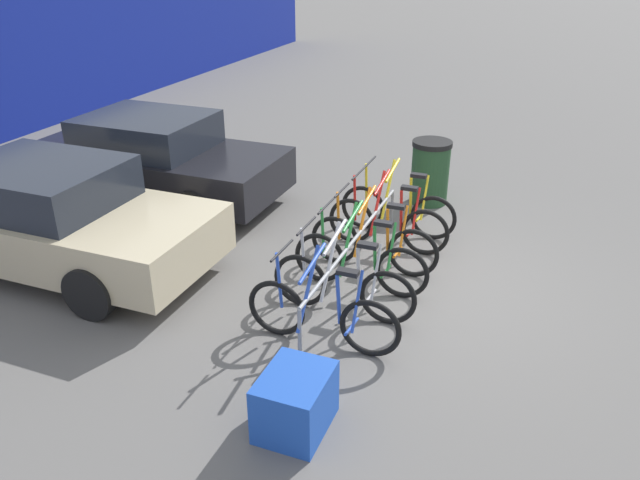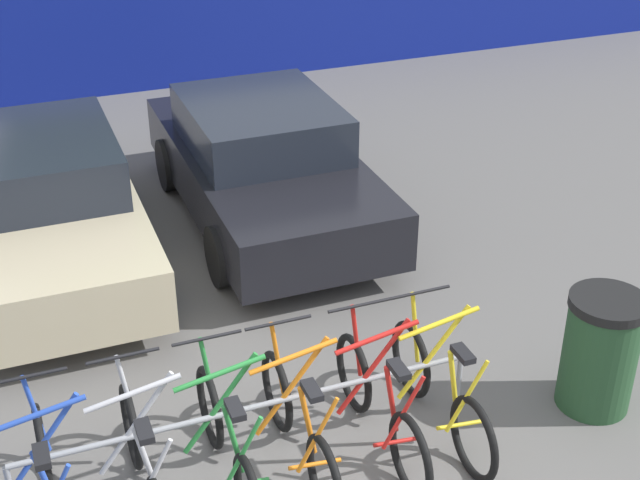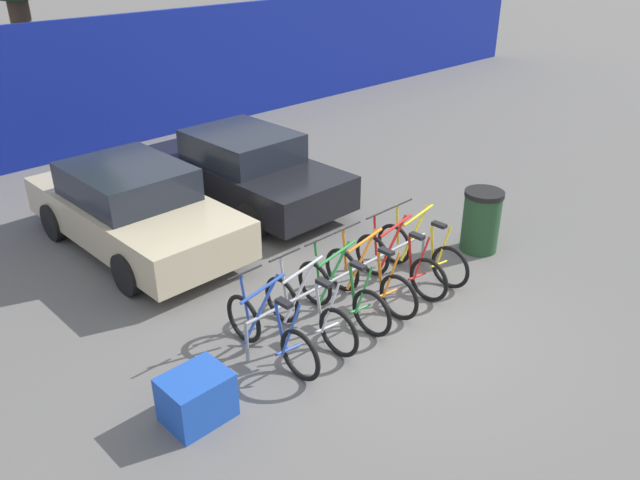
{
  "view_description": "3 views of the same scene",
  "coord_description": "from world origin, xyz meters",
  "px_view_note": "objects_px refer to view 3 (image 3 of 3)",
  "views": [
    {
      "loc": [
        -6.79,
        -1.47,
        3.91
      ],
      "look_at": [
        -0.51,
        1.01,
        0.62
      ],
      "focal_mm": 35.0,
      "sensor_mm": 36.0,
      "label": 1
    },
    {
      "loc": [
        -1.57,
        -4.3,
        4.8
      ],
      "look_at": [
        1.08,
        2.57,
        0.73
      ],
      "focal_mm": 50.0,
      "sensor_mm": 36.0,
      "label": 2
    },
    {
      "loc": [
        -5.61,
        -4.34,
        4.77
      ],
      "look_at": [
        -0.43,
        0.93,
        1.05
      ],
      "focal_mm": 35.0,
      "sensor_mm": 36.0,
      "label": 3
    }
  ],
  "objects_px": {
    "bike_rack": "(346,278)",
    "bicycle_orange": "(369,280)",
    "car_black": "(246,169)",
    "bicycle_green": "(342,295)",
    "trash_bin": "(481,221)",
    "bicycle_red": "(399,264)",
    "bicycle_blue": "(270,333)",
    "car_beige": "(133,208)",
    "bicycle_yellow": "(421,252)",
    "bicycle_silver": "(309,312)",
    "cargo_crate": "(197,397)"
  },
  "relations": [
    {
      "from": "bicycle_yellow",
      "to": "cargo_crate",
      "type": "relative_size",
      "value": 2.44
    },
    {
      "from": "bicycle_orange",
      "to": "car_black",
      "type": "height_order",
      "value": "car_black"
    },
    {
      "from": "bike_rack",
      "to": "bicycle_orange",
      "type": "xyz_separation_m",
      "value": [
        0.31,
        -0.15,
        -0.11
      ]
    },
    {
      "from": "cargo_crate",
      "to": "trash_bin",
      "type": "bearing_deg",
      "value": 0.74
    },
    {
      "from": "bicycle_orange",
      "to": "trash_bin",
      "type": "height_order",
      "value": "bicycle_orange"
    },
    {
      "from": "bike_rack",
      "to": "bicycle_silver",
      "type": "relative_size",
      "value": 2.06
    },
    {
      "from": "bicycle_silver",
      "to": "bicycle_orange",
      "type": "height_order",
      "value": "same"
    },
    {
      "from": "bicycle_red",
      "to": "trash_bin",
      "type": "xyz_separation_m",
      "value": [
        1.87,
        -0.16,
        0.14
      ]
    },
    {
      "from": "bicycle_green",
      "to": "bicycle_red",
      "type": "distance_m",
      "value": 1.21
    },
    {
      "from": "bicycle_green",
      "to": "car_beige",
      "type": "distance_m",
      "value": 3.98
    },
    {
      "from": "bike_rack",
      "to": "bicycle_blue",
      "type": "relative_size",
      "value": 2.06
    },
    {
      "from": "car_beige",
      "to": "car_black",
      "type": "height_order",
      "value": "same"
    },
    {
      "from": "car_beige",
      "to": "cargo_crate",
      "type": "distance_m",
      "value": 4.44
    },
    {
      "from": "bicycle_silver",
      "to": "bicycle_yellow",
      "type": "xyz_separation_m",
      "value": [
        2.34,
        0.0,
        0.0
      ]
    },
    {
      "from": "bicycle_orange",
      "to": "bicycle_red",
      "type": "xyz_separation_m",
      "value": [
        0.66,
        0.0,
        0.0
      ]
    },
    {
      "from": "bicycle_yellow",
      "to": "bike_rack",
      "type": "bearing_deg",
      "value": 171.03
    },
    {
      "from": "bicycle_green",
      "to": "car_black",
      "type": "bearing_deg",
      "value": 67.11
    },
    {
      "from": "bicycle_orange",
      "to": "trash_bin",
      "type": "bearing_deg",
      "value": -1.52
    },
    {
      "from": "car_beige",
      "to": "car_black",
      "type": "xyz_separation_m",
      "value": [
        2.44,
        0.14,
        -0.0
      ]
    },
    {
      "from": "bicycle_blue",
      "to": "bicycle_green",
      "type": "distance_m",
      "value": 1.26
    },
    {
      "from": "bicycle_green",
      "to": "car_black",
      "type": "height_order",
      "value": "car_black"
    },
    {
      "from": "bicycle_yellow",
      "to": "bicycle_red",
      "type": "bearing_deg",
      "value": 176.72
    },
    {
      "from": "bicycle_silver",
      "to": "bicycle_yellow",
      "type": "height_order",
      "value": "same"
    },
    {
      "from": "bicycle_green",
      "to": "bicycle_red",
      "type": "relative_size",
      "value": 1.0
    },
    {
      "from": "bicycle_silver",
      "to": "car_beige",
      "type": "height_order",
      "value": "car_beige"
    },
    {
      "from": "bike_rack",
      "to": "trash_bin",
      "type": "distance_m",
      "value": 2.87
    },
    {
      "from": "bicycle_red",
      "to": "cargo_crate",
      "type": "bearing_deg",
      "value": -174.58
    },
    {
      "from": "bike_rack",
      "to": "bicycle_orange",
      "type": "height_order",
      "value": "bicycle_orange"
    },
    {
      "from": "trash_bin",
      "to": "cargo_crate",
      "type": "distance_m",
      "value": 5.59
    },
    {
      "from": "bicycle_blue",
      "to": "bicycle_green",
      "type": "xyz_separation_m",
      "value": [
        1.26,
        0.0,
        0.0
      ]
    },
    {
      "from": "car_black",
      "to": "bicycle_blue",
      "type": "bearing_deg",
      "value": -125.16
    },
    {
      "from": "bicycle_blue",
      "to": "car_black",
      "type": "relative_size",
      "value": 0.41
    },
    {
      "from": "car_black",
      "to": "cargo_crate",
      "type": "bearing_deg",
      "value": -133.73
    },
    {
      "from": "bicycle_yellow",
      "to": "car_black",
      "type": "distance_m",
      "value": 4.04
    },
    {
      "from": "bike_rack",
      "to": "bicycle_yellow",
      "type": "xyz_separation_m",
      "value": [
        1.49,
        -0.15,
        -0.11
      ]
    },
    {
      "from": "trash_bin",
      "to": "bicycle_silver",
      "type": "bearing_deg",
      "value": 177.46
    },
    {
      "from": "bicycle_blue",
      "to": "bicycle_green",
      "type": "height_order",
      "value": "same"
    },
    {
      "from": "car_black",
      "to": "trash_bin",
      "type": "relative_size",
      "value": 4.04
    },
    {
      "from": "bicycle_silver",
      "to": "car_beige",
      "type": "distance_m",
      "value": 3.9
    },
    {
      "from": "car_beige",
      "to": "bicycle_orange",
      "type": "bearing_deg",
      "value": -69.97
    },
    {
      "from": "bicycle_green",
      "to": "bicycle_orange",
      "type": "xyz_separation_m",
      "value": [
        0.55,
        0.0,
        0.0
      ]
    },
    {
      "from": "bike_rack",
      "to": "car_black",
      "type": "xyz_separation_m",
      "value": [
        1.34,
        3.87,
        0.21
      ]
    },
    {
      "from": "bicycle_green",
      "to": "bicycle_red",
      "type": "height_order",
      "value": "same"
    },
    {
      "from": "bike_rack",
      "to": "bicycle_silver",
      "type": "bearing_deg",
      "value": -170.06
    },
    {
      "from": "car_beige",
      "to": "trash_bin",
      "type": "xyz_separation_m",
      "value": [
        3.95,
        -4.04,
        -0.17
      ]
    },
    {
      "from": "bike_rack",
      "to": "bicycle_red",
      "type": "distance_m",
      "value": 0.99
    },
    {
      "from": "cargo_crate",
      "to": "bicycle_yellow",
      "type": "bearing_deg",
      "value": 3.19
    },
    {
      "from": "car_beige",
      "to": "bicycle_blue",
      "type": "bearing_deg",
      "value": -95.77
    },
    {
      "from": "bicycle_blue",
      "to": "bicycle_orange",
      "type": "relative_size",
      "value": 1.0
    },
    {
      "from": "bicycle_green",
      "to": "car_black",
      "type": "distance_m",
      "value": 4.33
    }
  ]
}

